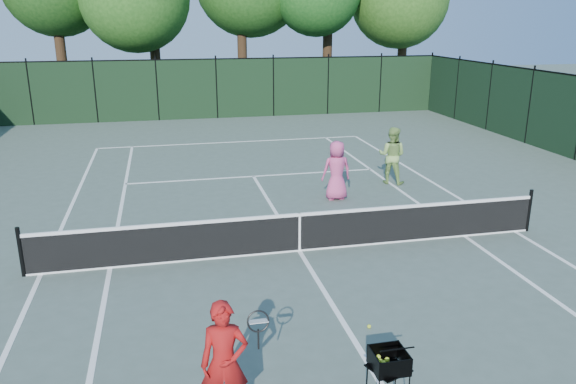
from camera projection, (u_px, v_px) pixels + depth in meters
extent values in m
plane|color=#4A5A50|center=(299.00, 251.00, 12.69)|extent=(90.00, 90.00, 0.00)
cube|color=white|center=(41.00, 274.00, 11.54)|extent=(0.10, 23.77, 0.01)
cube|color=white|center=(515.00, 232.00, 13.84)|extent=(0.10, 23.77, 0.01)
cube|color=white|center=(110.00, 268.00, 11.82)|extent=(0.10, 23.77, 0.01)
cube|color=white|center=(465.00, 236.00, 13.55)|extent=(0.10, 23.77, 0.01)
cube|color=white|center=(233.00, 142.00, 23.76)|extent=(10.97, 0.10, 0.01)
cube|color=white|center=(254.00, 176.00, 18.65)|extent=(8.23, 0.10, 0.01)
cube|color=white|center=(299.00, 251.00, 12.69)|extent=(0.10, 12.80, 0.01)
cube|color=black|center=(300.00, 232.00, 12.55)|extent=(11.60, 0.03, 0.85)
cube|color=white|center=(300.00, 215.00, 12.43)|extent=(11.60, 0.05, 0.07)
cube|color=white|center=(299.00, 250.00, 12.68)|extent=(11.60, 0.05, 0.04)
cube|color=white|center=(300.00, 232.00, 12.55)|extent=(0.05, 0.04, 0.91)
cylinder|color=black|center=(21.00, 252.00, 11.31)|extent=(0.09, 0.09, 1.06)
cylinder|color=black|center=(529.00, 210.00, 13.75)|extent=(0.09, 0.09, 1.06)
cube|color=black|center=(217.00, 89.00, 29.00)|extent=(24.00, 0.05, 3.00)
cylinder|color=black|center=(63.00, 68.00, 30.78)|extent=(0.56, 0.56, 4.80)
cylinder|color=black|center=(156.00, 71.00, 31.72)|extent=(0.56, 0.56, 4.30)
cylinder|color=black|center=(243.00, 63.00, 33.13)|extent=(0.56, 0.56, 5.00)
cylinder|color=black|center=(327.00, 65.00, 33.59)|extent=(0.56, 0.56, 4.60)
cylinder|color=black|center=(401.00, 65.00, 35.13)|extent=(0.56, 0.56, 4.40)
imported|color=#A31212|center=(224.00, 363.00, 7.14)|extent=(0.66, 0.48, 1.69)
cylinder|color=black|center=(258.00, 339.00, 7.48)|extent=(0.03, 0.03, 0.30)
torus|color=black|center=(258.00, 321.00, 7.40)|extent=(0.30, 0.10, 0.30)
imported|color=#CB4781|center=(337.00, 170.00, 16.08)|extent=(0.85, 0.56, 1.72)
imported|color=#8CB65B|center=(392.00, 155.00, 17.66)|extent=(1.11, 1.07, 1.80)
cylinder|color=black|center=(367.00, 381.00, 7.65)|extent=(0.02, 0.02, 0.62)
cylinder|color=black|center=(396.00, 377.00, 7.74)|extent=(0.02, 0.02, 0.62)
cube|color=black|center=(389.00, 360.00, 7.37)|extent=(0.59, 0.59, 0.26)
sphere|color=#CAEC30|center=(389.00, 365.00, 7.39)|extent=(0.07, 0.07, 0.07)
sphere|color=#CAEC30|center=(389.00, 365.00, 7.39)|extent=(0.07, 0.07, 0.07)
sphere|color=#CAEC30|center=(389.00, 365.00, 7.39)|extent=(0.07, 0.07, 0.07)
sphere|color=#CAEC30|center=(389.00, 365.00, 7.39)|extent=(0.07, 0.07, 0.07)
sphere|color=#CAEC30|center=(389.00, 365.00, 7.39)|extent=(0.07, 0.07, 0.07)
sphere|color=#CAEC30|center=(389.00, 365.00, 7.39)|extent=(0.07, 0.07, 0.07)
sphere|color=#CAEC30|center=(389.00, 365.00, 7.39)|extent=(0.07, 0.07, 0.07)
sphere|color=#CAEC30|center=(389.00, 365.00, 7.39)|extent=(0.07, 0.07, 0.07)
sphere|color=#CAEC30|center=(389.00, 365.00, 7.39)|extent=(0.07, 0.07, 0.07)
sphere|color=#CAEC30|center=(389.00, 365.00, 7.39)|extent=(0.07, 0.07, 0.07)
sphere|color=#CAEC30|center=(389.00, 365.00, 7.39)|extent=(0.07, 0.07, 0.07)
sphere|color=#CAEC30|center=(389.00, 365.00, 7.39)|extent=(0.07, 0.07, 0.07)
sphere|color=#CAEC30|center=(389.00, 365.00, 7.39)|extent=(0.07, 0.07, 0.07)
sphere|color=#CAEC30|center=(389.00, 365.00, 7.39)|extent=(0.07, 0.07, 0.07)
sphere|color=#B7CF2A|center=(369.00, 326.00, 9.53)|extent=(0.07, 0.07, 0.07)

